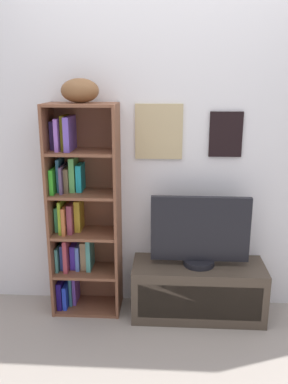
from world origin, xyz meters
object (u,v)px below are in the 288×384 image
object	(u,v)px
bookshelf	(79,213)
television	(200,232)
football	(80,91)
tv_stand	(198,290)

from	to	relation	value
bookshelf	television	bearing A→B (deg)	-4.72
football	bookshelf	bearing A→B (deg)	149.23
tv_stand	bookshelf	bearing A→B (deg)	175.21
tv_stand	football	bearing A→B (deg)	177.12
bookshelf	football	distance (m)	0.86
football	tv_stand	bearing A→B (deg)	-2.88
bookshelf	television	world-z (taller)	bookshelf
bookshelf	football	world-z (taller)	football
bookshelf	tv_stand	size ratio (longest dim) A/B	1.61
bookshelf	tv_stand	world-z (taller)	bookshelf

